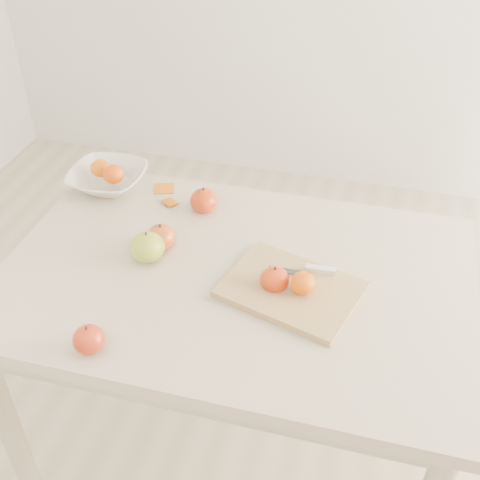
# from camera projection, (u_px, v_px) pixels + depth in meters

# --- Properties ---
(ground) EXTENTS (3.50, 3.50, 0.00)m
(ground) POSITION_uv_depth(u_px,v_px,m) (236.00, 445.00, 1.99)
(ground) COLOR #C6B293
(ground) RESTS_ON ground
(table) EXTENTS (1.20, 0.80, 0.75)m
(table) POSITION_uv_depth(u_px,v_px,m) (235.00, 301.00, 1.60)
(table) COLOR beige
(table) RESTS_ON ground
(cutting_board) EXTENTS (0.37, 0.31, 0.02)m
(cutting_board) POSITION_uv_depth(u_px,v_px,m) (291.00, 290.00, 1.47)
(cutting_board) COLOR tan
(cutting_board) RESTS_ON table
(board_tangerine) EXTENTS (0.06, 0.06, 0.05)m
(board_tangerine) POSITION_uv_depth(u_px,v_px,m) (303.00, 283.00, 1.44)
(board_tangerine) COLOR #D14F07
(board_tangerine) RESTS_ON cutting_board
(fruit_bowl) EXTENTS (0.23, 0.23, 0.06)m
(fruit_bowl) POSITION_uv_depth(u_px,v_px,m) (108.00, 178.00, 1.85)
(fruit_bowl) COLOR white
(fruit_bowl) RESTS_ON table
(bowl_tangerine_near) EXTENTS (0.06, 0.06, 0.05)m
(bowl_tangerine_near) POSITION_uv_depth(u_px,v_px,m) (100.00, 168.00, 1.84)
(bowl_tangerine_near) COLOR #DD6007
(bowl_tangerine_near) RESTS_ON fruit_bowl
(bowl_tangerine_far) EXTENTS (0.07, 0.07, 0.06)m
(bowl_tangerine_far) POSITION_uv_depth(u_px,v_px,m) (113.00, 174.00, 1.81)
(bowl_tangerine_far) COLOR #DD4507
(bowl_tangerine_far) RESTS_ON fruit_bowl
(orange_peel_a) EXTENTS (0.07, 0.06, 0.01)m
(orange_peel_a) POSITION_uv_depth(u_px,v_px,m) (164.00, 190.00, 1.84)
(orange_peel_a) COLOR #C8610E
(orange_peel_a) RESTS_ON table
(orange_peel_b) EXTENTS (0.06, 0.05, 0.01)m
(orange_peel_b) POSITION_uv_depth(u_px,v_px,m) (170.00, 203.00, 1.79)
(orange_peel_b) COLOR #C8600E
(orange_peel_b) RESTS_ON table
(paring_knife) EXTENTS (0.17, 0.05, 0.01)m
(paring_knife) POSITION_uv_depth(u_px,v_px,m) (315.00, 270.00, 1.51)
(paring_knife) COLOR white
(paring_knife) RESTS_ON cutting_board
(apple_green) EXTENTS (0.09, 0.09, 0.08)m
(apple_green) POSITION_uv_depth(u_px,v_px,m) (148.00, 247.00, 1.56)
(apple_green) COLOR olive
(apple_green) RESTS_ON table
(apple_red_b) EXTENTS (0.08, 0.08, 0.07)m
(apple_red_b) POSITION_uv_depth(u_px,v_px,m) (161.00, 237.00, 1.60)
(apple_red_b) COLOR maroon
(apple_red_b) RESTS_ON table
(apple_red_e) EXTENTS (0.07, 0.07, 0.06)m
(apple_red_e) POSITION_uv_depth(u_px,v_px,m) (275.00, 280.00, 1.47)
(apple_red_e) COLOR #A51403
(apple_red_e) RESTS_ON table
(apple_red_c) EXTENTS (0.07, 0.07, 0.06)m
(apple_red_c) POSITION_uv_depth(u_px,v_px,m) (89.00, 339.00, 1.31)
(apple_red_c) COLOR maroon
(apple_red_c) RESTS_ON table
(apple_red_a) EXTENTS (0.08, 0.08, 0.07)m
(apple_red_a) POSITION_uv_depth(u_px,v_px,m) (204.00, 201.00, 1.74)
(apple_red_a) COLOR maroon
(apple_red_a) RESTS_ON table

